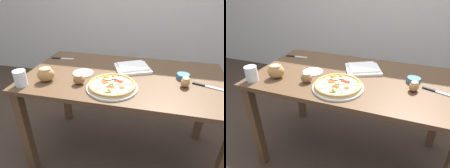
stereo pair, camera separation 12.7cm
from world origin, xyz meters
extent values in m
plane|color=#3D2D23|center=(0.00, 0.00, 0.00)|extent=(12.00, 12.00, 0.00)
cube|color=#513823|center=(0.00, 0.00, 0.74)|extent=(1.43, 0.78, 0.03)
cube|color=#513823|center=(-0.67, -0.34, 0.36)|extent=(0.06, 0.06, 0.73)
cube|color=#513823|center=(-0.67, 0.34, 0.36)|extent=(0.06, 0.06, 0.73)
cube|color=#513823|center=(0.67, 0.34, 0.36)|extent=(0.06, 0.06, 0.73)
cylinder|color=white|center=(-0.05, -0.20, 0.76)|extent=(0.33, 0.33, 0.01)
cylinder|color=#E5C684|center=(-0.05, -0.20, 0.78)|extent=(0.31, 0.31, 0.01)
cylinder|color=#E0CC84|center=(-0.05, -0.20, 0.78)|extent=(0.27, 0.27, 0.00)
torus|color=tan|center=(-0.05, -0.20, 0.78)|extent=(0.31, 0.31, 0.02)
cube|color=#472D19|center=(0.02, -0.18, 0.79)|extent=(0.13, 0.03, 0.00)
cube|color=#472D19|center=(-0.04, -0.13, 0.79)|extent=(0.02, 0.14, 0.00)
cube|color=#472D19|center=(-0.11, -0.17, 0.79)|extent=(0.13, 0.06, 0.00)
cube|color=#472D19|center=(-0.09, -0.25, 0.79)|extent=(0.09, 0.11, 0.00)
cube|color=#472D19|center=(-0.01, -0.26, 0.79)|extent=(0.07, 0.12, 0.00)
cylinder|color=red|center=(0.02, -0.23, 0.79)|extent=(0.04, 0.04, 0.00)
cylinder|color=red|center=(0.00, -0.15, 0.79)|extent=(0.04, 0.04, 0.00)
cylinder|color=red|center=(-0.05, -0.24, 0.79)|extent=(0.04, 0.04, 0.00)
cylinder|color=red|center=(-0.03, -0.14, 0.79)|extent=(0.03, 0.03, 0.00)
cylinder|color=red|center=(-0.10, -0.18, 0.79)|extent=(0.04, 0.04, 0.00)
ellipsoid|color=white|center=(-0.05, -0.29, 0.79)|extent=(0.06, 0.06, 0.01)
sphere|color=#F4AD1E|center=(-0.04, -0.29, 0.80)|extent=(0.02, 0.02, 0.02)
ellipsoid|color=white|center=(-0.11, -0.13, 0.79)|extent=(0.07, 0.07, 0.01)
sphere|color=#F4AD1E|center=(-0.11, -0.13, 0.80)|extent=(0.03, 0.03, 0.03)
ellipsoid|color=white|center=(-0.09, -0.13, 0.79)|extent=(0.09, 0.09, 0.01)
sphere|color=#F4AD1E|center=(-0.09, -0.13, 0.80)|extent=(0.02, 0.02, 0.02)
ellipsoid|color=white|center=(-0.06, -0.12, 0.79)|extent=(0.06, 0.05, 0.01)
sphere|color=orange|center=(-0.06, -0.11, 0.80)|extent=(0.02, 0.02, 0.02)
cylinder|color=#386B23|center=(-0.03, -0.30, 0.79)|extent=(0.01, 0.01, 0.00)
cylinder|color=#386B23|center=(-0.03, -0.26, 0.79)|extent=(0.01, 0.01, 0.00)
cylinder|color=#2D5B1E|center=(-0.04, -0.22, 0.79)|extent=(0.01, 0.01, 0.00)
cylinder|color=#386B23|center=(-0.05, -0.19, 0.79)|extent=(0.01, 0.01, 0.00)
cylinder|color=#386B23|center=(-0.09, -0.14, 0.79)|extent=(0.02, 0.02, 0.00)
cylinder|color=#477A2D|center=(-0.13, -0.22, 0.79)|extent=(0.01, 0.01, 0.00)
cylinder|color=#386B23|center=(0.03, -0.24, 0.79)|extent=(0.01, 0.01, 0.00)
cylinder|color=#477A2D|center=(-0.12, -0.22, 0.79)|extent=(0.01, 0.01, 0.00)
cylinder|color=#386B23|center=(-0.06, -0.20, 0.79)|extent=(0.02, 0.02, 0.00)
cylinder|color=teal|center=(0.41, 0.05, 0.78)|extent=(0.09, 0.09, 0.04)
cylinder|color=beige|center=(0.41, 0.05, 0.78)|extent=(0.07, 0.07, 0.02)
cylinder|color=teal|center=(0.45, 0.05, 0.78)|extent=(0.01, 0.01, 0.03)
cylinder|color=teal|center=(0.44, 0.08, 0.78)|extent=(0.01, 0.01, 0.03)
cylinder|color=teal|center=(0.41, 0.09, 0.78)|extent=(0.01, 0.01, 0.03)
cylinder|color=teal|center=(0.38, 0.08, 0.78)|extent=(0.01, 0.01, 0.03)
cylinder|color=teal|center=(0.36, 0.05, 0.78)|extent=(0.01, 0.01, 0.03)
cylinder|color=teal|center=(0.38, 0.02, 0.78)|extent=(0.01, 0.01, 0.03)
cylinder|color=teal|center=(0.41, 0.01, 0.78)|extent=(0.01, 0.01, 0.03)
cylinder|color=teal|center=(0.44, 0.02, 0.78)|extent=(0.01, 0.01, 0.03)
cube|color=white|center=(0.04, 0.12, 0.77)|extent=(0.32, 0.30, 0.02)
cube|color=white|center=(0.04, 0.12, 0.79)|extent=(0.27, 0.25, 0.02)
ellipsoid|color=#B27F47|center=(-0.51, -0.20, 0.81)|extent=(0.14, 0.13, 0.10)
ellipsoid|color=#EAB775|center=(-0.51, -0.20, 0.85)|extent=(0.10, 0.09, 0.03)
ellipsoid|color=olive|center=(-0.27, -0.19, 0.79)|extent=(0.09, 0.08, 0.07)
ellipsoid|color=tan|center=(-0.27, -0.19, 0.82)|extent=(0.07, 0.06, 0.02)
ellipsoid|color=#B27F47|center=(0.41, -0.07, 0.79)|extent=(0.08, 0.09, 0.06)
ellipsoid|color=#EAB775|center=(0.41, -0.07, 0.82)|extent=(0.06, 0.06, 0.02)
cube|color=silver|center=(0.59, -0.05, 0.76)|extent=(0.11, 0.05, 0.01)
cube|color=black|center=(0.50, -0.02, 0.76)|extent=(0.08, 0.04, 0.01)
cube|color=silver|center=(-0.55, 0.21, 0.76)|extent=(0.12, 0.03, 0.01)
cube|color=black|center=(-0.64, 0.20, 0.76)|extent=(0.08, 0.02, 0.01)
cylinder|color=white|center=(-0.64, -0.30, 0.81)|extent=(0.08, 0.08, 0.11)
cylinder|color=silver|center=(-0.64, -0.30, 0.79)|extent=(0.07, 0.07, 0.06)
cylinder|color=white|center=(-0.31, -0.04, 0.76)|extent=(0.15, 0.15, 0.01)
camera|label=1|loc=(0.21, -1.29, 1.39)|focal=32.00mm
camera|label=2|loc=(0.33, -1.25, 1.39)|focal=32.00mm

